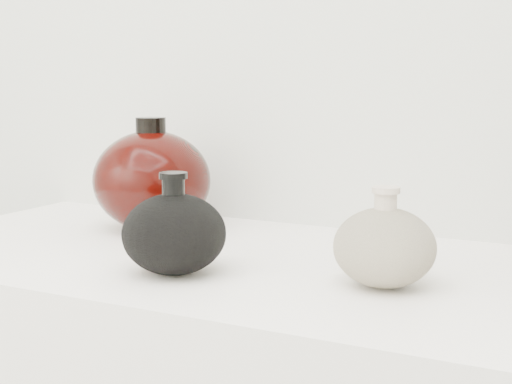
% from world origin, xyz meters
% --- Properties ---
extents(black_gourd_vase, '(0.16, 0.16, 0.13)m').
position_xyz_m(black_gourd_vase, '(-0.10, 0.84, 0.95)').
color(black_gourd_vase, black).
rests_on(black_gourd_vase, display_counter).
extents(cream_gourd_vase, '(0.14, 0.14, 0.12)m').
position_xyz_m(cream_gourd_vase, '(0.16, 0.90, 0.95)').
color(cream_gourd_vase, '#BEB090').
rests_on(cream_gourd_vase, display_counter).
extents(left_round_pot, '(0.25, 0.25, 0.18)m').
position_xyz_m(left_round_pot, '(-0.28, 1.05, 0.98)').
color(left_round_pot, black).
rests_on(left_round_pot, display_counter).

